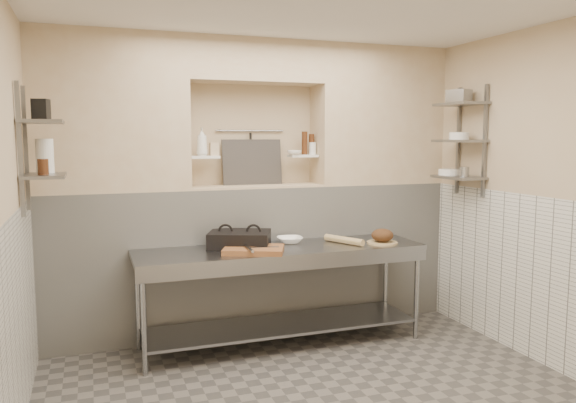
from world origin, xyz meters
name	(u,v)px	position (x,y,z in m)	size (l,w,h in m)	color
wall_right	(560,198)	(2.05, 0.00, 1.40)	(0.10, 3.90, 2.80)	#C3AF8E
wall_back	(248,185)	(0.00, 2.00, 1.40)	(4.00, 0.10, 2.80)	#C3AF8E
wall_front	(555,277)	(0.00, -2.00, 1.40)	(4.00, 0.10, 2.80)	#C3AF8E
backwall_lower	(256,258)	(0.00, 1.75, 0.70)	(4.00, 0.40, 1.40)	silver
alcove_sill	(255,186)	(0.00, 1.75, 1.41)	(1.30, 0.40, 0.02)	#C3AF8E
backwall_pillar_left	(111,113)	(-1.33, 1.75, 2.10)	(1.35, 0.40, 1.40)	#C3AF8E
backwall_pillar_right	(377,116)	(1.33, 1.75, 2.10)	(1.35, 0.40, 1.40)	#C3AF8E
backwall_header	(254,62)	(0.00, 1.75, 2.60)	(1.30, 0.40, 0.40)	#C3AF8E
wainscot_left	(11,343)	(-1.99, 0.00, 0.70)	(0.02, 3.90, 1.40)	silver
wainscot_right	(550,283)	(1.99, 0.00, 0.70)	(0.02, 3.90, 1.40)	silver
alcove_shelf_left	(204,157)	(-0.50, 1.75, 1.70)	(0.28, 0.16, 0.03)	white
alcove_shelf_right	(303,156)	(0.50, 1.75, 1.70)	(0.28, 0.16, 0.03)	white
utensil_rail	(250,131)	(0.00, 1.92, 1.95)	(0.02, 0.02, 0.70)	gray
hanging_steel	(251,148)	(0.00, 1.90, 1.78)	(0.02, 0.02, 0.30)	black
splash_panel	(252,162)	(0.00, 1.85, 1.64)	(0.60, 0.02, 0.45)	#383330
shelf_rail_left_a	(26,148)	(-1.98, 1.25, 1.80)	(0.03, 0.03, 0.95)	slate
shelf_rail_left_b	(20,150)	(-1.98, 0.85, 1.80)	(0.03, 0.03, 0.95)	slate
wall_shelf_left_lower	(44,176)	(-1.84, 1.05, 1.60)	(0.30, 0.50, 0.03)	slate
wall_shelf_left_upper	(42,122)	(-1.84, 1.05, 2.00)	(0.30, 0.50, 0.03)	slate
shelf_rail_right_a	(458,141)	(1.98, 1.25, 1.85)	(0.03, 0.03, 1.05)	slate
shelf_rail_right_b	(485,141)	(1.98, 0.85, 1.85)	(0.03, 0.03, 1.05)	slate
wall_shelf_right_lower	(458,177)	(1.84, 1.05, 1.50)	(0.30, 0.50, 0.03)	slate
wall_shelf_right_mid	(459,141)	(1.84, 1.05, 1.85)	(0.30, 0.50, 0.03)	slate
wall_shelf_right_upper	(461,104)	(1.84, 1.05, 2.20)	(0.30, 0.50, 0.03)	slate
prep_table	(282,276)	(0.08, 1.18, 0.64)	(2.60, 0.70, 0.90)	gray
panini_press	(240,239)	(-0.27, 1.32, 0.97)	(0.64, 0.56, 0.15)	black
cutting_board	(254,250)	(-0.21, 1.07, 0.92)	(0.51, 0.35, 0.05)	brown
knife_blade	(264,247)	(-0.13, 1.02, 0.95)	(0.25, 0.03, 0.01)	gray
tongs	(249,248)	(-0.28, 0.97, 0.96)	(0.03, 0.03, 0.28)	gray
mixing_bowl	(290,240)	(0.22, 1.37, 0.93)	(0.24, 0.24, 0.06)	white
rolling_pin	(344,240)	(0.69, 1.18, 0.93)	(0.07, 0.07, 0.43)	tan
bread_board	(382,243)	(1.03, 1.06, 0.91)	(0.29, 0.29, 0.02)	tan
bread_loaf	(382,235)	(1.03, 1.06, 0.98)	(0.20, 0.20, 0.12)	#4C2D19
bottle_soap	(202,142)	(-0.52, 1.71, 1.84)	(0.10, 0.10, 0.26)	white
jar_alcove	(214,149)	(-0.40, 1.74, 1.77)	(0.08, 0.08, 0.12)	#C3AF8E
bowl_alcove	(294,153)	(0.39, 1.70, 1.73)	(0.14, 0.14, 0.04)	white
condiment_a	(311,144)	(0.60, 1.77, 1.81)	(0.06, 0.06, 0.20)	#41200F
condiment_b	(305,143)	(0.52, 1.76, 1.83)	(0.06, 0.06, 0.23)	#41200F
condiment_c	(313,148)	(0.61, 1.76, 1.77)	(0.07, 0.07, 0.12)	white
jug_left	(45,156)	(-1.84, 1.19, 1.74)	(0.13, 0.13, 0.26)	white
jar_left	(43,167)	(-1.84, 0.97, 1.67)	(0.08, 0.08, 0.12)	#41200F
box_left_upper	(41,109)	(-1.84, 1.04, 2.09)	(0.11, 0.11, 0.15)	black
bowl_right	(449,172)	(1.84, 1.20, 1.54)	(0.20, 0.20, 0.06)	white
canister_right	(464,172)	(1.84, 0.96, 1.56)	(0.09, 0.09, 0.09)	gray
bowl_right_mid	(459,136)	(1.84, 1.06, 1.90)	(0.19, 0.19, 0.07)	white
basket_right	(459,96)	(1.84, 1.08, 2.27)	(0.16, 0.19, 0.12)	gray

